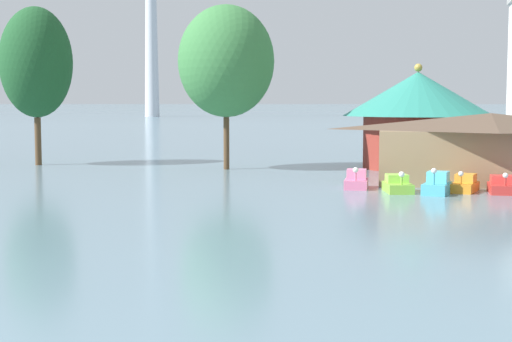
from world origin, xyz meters
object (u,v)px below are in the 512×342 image
(pedal_boat_pink, at_px, (356,181))
(pedal_boat_cyan, at_px, (437,185))
(pedal_boat_lime, at_px, (398,185))
(pedal_boat_red, at_px, (503,186))
(shoreline_tree_mid, at_px, (226,61))
(boathouse, at_px, (490,147))
(green_roof_pavilion, at_px, (417,112))
(shoreline_tree_tall_left, at_px, (36,62))
(pedal_boat_orange, at_px, (465,185))

(pedal_boat_pink, xyz_separation_m, pedal_boat_cyan, (5.22, -2.20, 0.06))
(pedal_boat_lime, height_order, pedal_boat_red, pedal_boat_lime)
(pedal_boat_cyan, relative_size, shoreline_tree_mid, 0.22)
(boathouse, xyz_separation_m, shoreline_tree_mid, (-20.89, 7.75, 6.57))
(boathouse, bearing_deg, green_roof_pavilion, 112.58)
(shoreline_tree_tall_left, bearing_deg, pedal_boat_pink, -24.22)
(pedal_boat_cyan, xyz_separation_m, green_roof_pavilion, (-1.04, 18.57, 4.27))
(pedal_boat_cyan, relative_size, green_roof_pavilion, 0.24)
(pedal_boat_red, bearing_deg, shoreline_tree_mid, -122.17)
(pedal_boat_pink, bearing_deg, pedal_boat_cyan, 66.45)
(pedal_boat_lime, xyz_separation_m, green_roof_pavilion, (1.42, 18.03, 4.38))
(pedal_boat_cyan, distance_m, pedal_boat_red, 4.34)
(shoreline_tree_tall_left, bearing_deg, pedal_boat_cyan, -24.03)
(pedal_boat_orange, height_order, shoreline_tree_mid, shoreline_tree_mid)
(pedal_boat_lime, height_order, pedal_boat_orange, pedal_boat_lime)
(pedal_boat_orange, distance_m, green_roof_pavilion, 17.74)
(shoreline_tree_mid, bearing_deg, green_roof_pavilion, 14.17)
(pedal_boat_pink, distance_m, shoreline_tree_mid, 19.15)
(boathouse, bearing_deg, pedal_boat_orange, -111.68)
(pedal_boat_cyan, bearing_deg, shoreline_tree_mid, -118.04)
(pedal_boat_orange, xyz_separation_m, green_roof_pavilion, (-2.85, 16.95, 4.38))
(boathouse, bearing_deg, shoreline_tree_tall_left, 167.26)
(pedal_boat_cyan, xyz_separation_m, pedal_boat_orange, (1.80, 1.62, -0.11))
(pedal_boat_cyan, xyz_separation_m, shoreline_tree_mid, (-17.03, 14.53, 8.61))
(pedal_boat_lime, distance_m, shoreline_tree_mid, 22.00)
(pedal_boat_pink, height_order, pedal_boat_red, pedal_boat_pink)
(pedal_boat_lime, xyz_separation_m, pedal_boat_cyan, (2.46, -0.54, 0.11))
(pedal_boat_cyan, distance_m, pedal_boat_orange, 2.43)
(pedal_boat_lime, xyz_separation_m, pedal_boat_red, (6.60, 0.77, -0.01))
(pedal_boat_orange, xyz_separation_m, shoreline_tree_tall_left, (-36.64, 13.91, 8.82))
(pedal_boat_pink, relative_size, green_roof_pavilion, 0.21)
(boathouse, distance_m, green_roof_pavilion, 12.96)
(pedal_boat_orange, height_order, shoreline_tree_tall_left, shoreline_tree_tall_left)
(shoreline_tree_tall_left, height_order, shoreline_tree_mid, shoreline_tree_tall_left)
(pedal_boat_pink, height_order, boathouse, boathouse)
(pedal_boat_orange, height_order, green_roof_pavilion, green_roof_pavilion)
(pedal_boat_pink, relative_size, shoreline_tree_tall_left, 0.19)
(green_roof_pavilion, relative_size, shoreline_tree_mid, 0.92)
(pedal_boat_pink, bearing_deg, pedal_boat_red, 83.92)
(pedal_boat_red, bearing_deg, pedal_boat_lime, -83.50)
(boathouse, height_order, shoreline_tree_tall_left, shoreline_tree_tall_left)
(pedal_boat_pink, bearing_deg, shoreline_tree_tall_left, -114.87)
(pedal_boat_red, bearing_deg, boathouse, -177.24)
(pedal_boat_cyan, bearing_deg, shoreline_tree_tall_left, -101.59)
(shoreline_tree_tall_left, bearing_deg, boathouse, -12.74)
(pedal_boat_red, distance_m, shoreline_tree_mid, 26.44)
(pedal_boat_lime, bearing_deg, pedal_boat_pink, -132.86)
(pedal_boat_pink, bearing_deg, boathouse, 116.15)
(pedal_boat_orange, xyz_separation_m, pedal_boat_red, (2.33, -0.31, -0.01))
(pedal_boat_lime, bearing_deg, pedal_boat_orange, 92.52)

